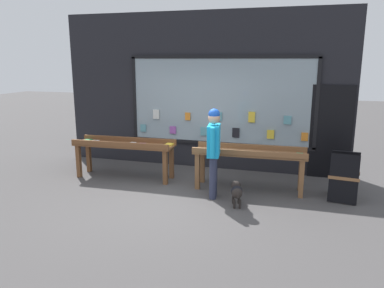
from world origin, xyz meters
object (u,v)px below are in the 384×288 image
Objects in this scene: display_table_left at (124,147)px; sandwich_board_sign at (344,175)px; small_dog at (237,191)px; display_table_right at (249,156)px; person_browsing at (214,146)px.

display_table_left is 4.64m from sandwich_board_sign.
display_table_left is 3.90× the size of small_dog.
display_table_left is 1.00× the size of display_table_right.
display_table_left reaches higher than small_dog.
person_browsing is at bearing -16.35° from display_table_left.
small_dog is (2.71, -0.92, -0.43)m from display_table_left.
person_browsing reaches higher than sandwich_board_sign.
display_table_left is 1.31× the size of person_browsing.
display_table_right is 1.84m from sandwich_board_sign.
display_table_right is 1.02m from small_dog.
person_browsing is 0.95m from small_dog.
person_browsing is 2.97× the size of small_dog.
small_dog is at bearing -146.54° from sandwich_board_sign.
small_dog is at bearing -127.06° from person_browsing.
sandwich_board_sign is (2.43, 0.66, -0.57)m from person_browsing.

